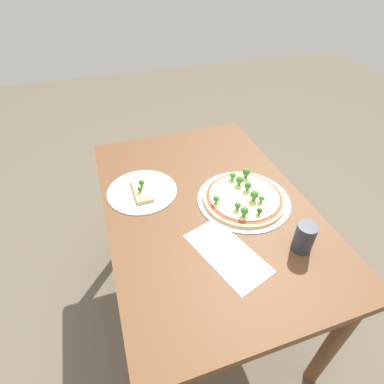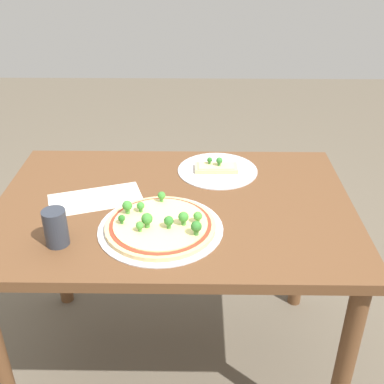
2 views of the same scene
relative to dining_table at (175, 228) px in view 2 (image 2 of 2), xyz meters
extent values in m
plane|color=brown|center=(0.00, 0.00, -0.66)|extent=(8.00, 8.00, 0.00)
cube|color=brown|center=(0.00, 0.00, 0.09)|extent=(1.22, 0.83, 0.04)
cylinder|color=brown|center=(-0.55, -0.35, -0.30)|extent=(0.06, 0.06, 0.73)
cylinder|color=brown|center=(0.55, -0.35, -0.30)|extent=(0.06, 0.06, 0.73)
cylinder|color=brown|center=(-0.55, 0.35, -0.30)|extent=(0.06, 0.06, 0.73)
cylinder|color=brown|center=(0.55, 0.35, -0.30)|extent=(0.06, 0.06, 0.73)
cylinder|color=silver|center=(0.03, 0.16, 0.11)|extent=(0.39, 0.39, 0.00)
cylinder|color=#E5C17F|center=(0.03, 0.16, 0.11)|extent=(0.35, 0.35, 0.01)
cylinder|color=#B73823|center=(0.03, 0.16, 0.12)|extent=(0.32, 0.32, 0.00)
cylinder|color=#F4DB8E|center=(0.03, 0.16, 0.13)|extent=(0.29, 0.29, 0.00)
sphere|color=#337A2D|center=(0.01, 0.18, 0.15)|extent=(0.03, 0.03, 0.03)
cylinder|color=#3F8136|center=(0.01, 0.18, 0.13)|extent=(0.01, 0.01, 0.01)
sphere|color=#479338|center=(-0.08, 0.15, 0.15)|extent=(0.03, 0.03, 0.03)
cylinder|color=#51973E|center=(-0.08, 0.15, 0.13)|extent=(0.01, 0.01, 0.01)
sphere|color=#3D8933|center=(0.04, 0.03, 0.15)|extent=(0.03, 0.03, 0.03)
cylinder|color=#488E3A|center=(0.04, 0.03, 0.13)|extent=(0.01, 0.01, 0.01)
sphere|color=#286B23|center=(0.15, 0.16, 0.15)|extent=(0.02, 0.02, 0.02)
cylinder|color=#37742D|center=(0.15, 0.16, 0.13)|extent=(0.01, 0.01, 0.01)
sphere|color=#479338|center=(0.09, 0.20, 0.15)|extent=(0.02, 0.02, 0.02)
cylinder|color=#51973E|center=(0.09, 0.20, 0.13)|extent=(0.01, 0.01, 0.01)
sphere|color=#3D8933|center=(0.07, 0.18, 0.16)|extent=(0.04, 0.04, 0.04)
cylinder|color=#488E3A|center=(0.07, 0.18, 0.14)|extent=(0.02, 0.02, 0.02)
sphere|color=#3D8933|center=(0.14, 0.10, 0.16)|extent=(0.03, 0.03, 0.03)
cylinder|color=#488E3A|center=(0.14, 0.10, 0.14)|extent=(0.01, 0.01, 0.01)
sphere|color=#337A2D|center=(-0.08, 0.22, 0.16)|extent=(0.03, 0.03, 0.03)
cylinder|color=#3F8136|center=(-0.08, 0.22, 0.14)|extent=(0.01, 0.01, 0.01)
sphere|color=#3D8933|center=(-0.04, 0.17, 0.16)|extent=(0.03, 0.03, 0.03)
cylinder|color=#488E3A|center=(-0.04, 0.17, 0.14)|extent=(0.01, 0.01, 0.01)
sphere|color=#3D8933|center=(0.10, 0.09, 0.15)|extent=(0.03, 0.03, 0.03)
cylinder|color=#488E3A|center=(0.10, 0.09, 0.13)|extent=(0.01, 0.01, 0.01)
cylinder|color=silver|center=(-0.16, -0.24, 0.11)|extent=(0.31, 0.31, 0.00)
cube|color=#E5C17F|center=(-0.15, -0.24, 0.12)|extent=(0.16, 0.07, 0.02)
cube|color=#F4DB8E|center=(-0.15, -0.24, 0.13)|extent=(0.14, 0.06, 0.00)
sphere|color=#286B23|center=(-0.13, -0.25, 0.15)|extent=(0.02, 0.02, 0.02)
cylinder|color=#37742D|center=(-0.13, -0.25, 0.13)|extent=(0.01, 0.01, 0.01)
sphere|color=#337A2D|center=(-0.16, -0.24, 0.15)|extent=(0.02, 0.02, 0.02)
cylinder|color=#3F8136|center=(-0.16, -0.24, 0.13)|extent=(0.01, 0.01, 0.01)
cylinder|color=#2D333D|center=(0.33, 0.24, 0.16)|extent=(0.07, 0.07, 0.11)
cube|color=silver|center=(0.27, -0.02, 0.10)|extent=(0.35, 0.25, 0.00)
camera|label=1|loc=(0.86, -0.35, 0.95)|focal=28.00mm
camera|label=2|loc=(-0.08, 1.40, 0.95)|focal=45.00mm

